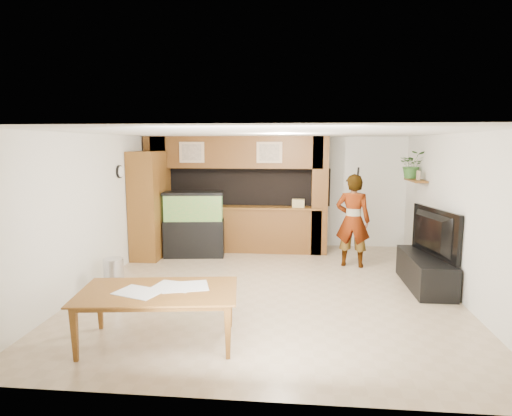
# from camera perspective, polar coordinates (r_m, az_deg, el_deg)

# --- Properties ---
(floor) EXTENTS (6.50, 6.50, 0.00)m
(floor) POSITION_cam_1_polar(r_m,az_deg,el_deg) (7.40, 1.76, -10.62)
(floor) COLOR tan
(floor) RESTS_ON ground
(ceiling) EXTENTS (6.50, 6.50, 0.00)m
(ceiling) POSITION_cam_1_polar(r_m,az_deg,el_deg) (7.00, 1.85, 9.94)
(ceiling) COLOR white
(ceiling) RESTS_ON wall_back
(wall_back) EXTENTS (6.00, 0.00, 6.00)m
(wall_back) POSITION_cam_1_polar(r_m,az_deg,el_deg) (10.30, 2.96, 2.21)
(wall_back) COLOR silver
(wall_back) RESTS_ON floor
(wall_left) EXTENTS (0.00, 6.50, 6.50)m
(wall_left) POSITION_cam_1_polar(r_m,az_deg,el_deg) (7.86, -20.58, -0.26)
(wall_left) COLOR silver
(wall_left) RESTS_ON floor
(wall_right) EXTENTS (0.00, 6.50, 6.50)m
(wall_right) POSITION_cam_1_polar(r_m,az_deg,el_deg) (7.52, 25.28, -0.92)
(wall_right) COLOR silver
(wall_right) RESTS_ON floor
(partition) EXTENTS (4.20, 0.99, 2.60)m
(partition) POSITION_cam_1_polar(r_m,az_deg,el_deg) (9.78, -2.76, 1.96)
(partition) COLOR brown
(partition) RESTS_ON floor
(wall_clock) EXTENTS (0.05, 0.25, 0.25)m
(wall_clock) POSITION_cam_1_polar(r_m,az_deg,el_deg) (8.69, -17.70, 4.64)
(wall_clock) COLOR black
(wall_clock) RESTS_ON wall_left
(wall_shelf) EXTENTS (0.25, 0.90, 0.04)m
(wall_shelf) POSITION_cam_1_polar(r_m,az_deg,el_deg) (9.28, 20.52, 3.48)
(wall_shelf) COLOR brown
(wall_shelf) RESTS_ON wall_right
(pantry_cabinet) EXTENTS (0.57, 0.93, 2.28)m
(pantry_cabinet) POSITION_cam_1_polar(r_m,az_deg,el_deg) (9.38, -14.18, 0.36)
(pantry_cabinet) COLOR brown
(pantry_cabinet) RESTS_ON floor
(trash_can) EXTENTS (0.32, 0.32, 0.59)m
(trash_can) POSITION_cam_1_polar(r_m,az_deg,el_deg) (7.42, -18.42, -8.62)
(trash_can) COLOR #B2B2B7
(trash_can) RESTS_ON floor
(aquarium) EXTENTS (1.28, 0.48, 1.42)m
(aquarium) POSITION_cam_1_polar(r_m,az_deg,el_deg) (9.36, -8.26, -2.26)
(aquarium) COLOR black
(aquarium) RESTS_ON floor
(tv_stand) EXTENTS (0.60, 1.63, 0.54)m
(tv_stand) POSITION_cam_1_polar(r_m,az_deg,el_deg) (7.93, 21.60, -7.86)
(tv_stand) COLOR black
(tv_stand) RESTS_ON floor
(television) EXTENTS (0.49, 1.42, 0.81)m
(television) POSITION_cam_1_polar(r_m,az_deg,el_deg) (7.77, 21.88, -3.06)
(television) COLOR black
(television) RESTS_ON tv_stand
(photo_frame) EXTENTS (0.04, 0.14, 0.18)m
(photo_frame) POSITION_cam_1_polar(r_m,az_deg,el_deg) (9.10, 20.83, 4.09)
(photo_frame) COLOR tan
(photo_frame) RESTS_ON wall_shelf
(potted_plant) EXTENTS (0.55, 0.49, 0.57)m
(potted_plant) POSITION_cam_1_polar(r_m,az_deg,el_deg) (9.45, 20.11, 5.44)
(potted_plant) COLOR #2E5A24
(potted_plant) RESTS_ON wall_shelf
(person) EXTENTS (0.76, 0.58, 1.85)m
(person) POSITION_cam_1_polar(r_m,az_deg,el_deg) (8.69, 12.78, -1.64)
(person) COLOR #998454
(person) RESTS_ON floor
(microphone) EXTENTS (0.04, 0.11, 0.17)m
(microphone) POSITION_cam_1_polar(r_m,az_deg,el_deg) (8.42, 13.47, 4.73)
(microphone) COLOR black
(microphone) RESTS_ON person
(dining_table) EXTENTS (2.02, 1.30, 0.67)m
(dining_table) POSITION_cam_1_polar(r_m,az_deg,el_deg) (5.49, -12.88, -14.09)
(dining_table) COLOR brown
(dining_table) RESTS_ON floor
(newspaper_a) EXTENTS (0.66, 0.55, 0.01)m
(newspaper_a) POSITION_cam_1_polar(r_m,az_deg,el_deg) (5.47, -9.44, -10.29)
(newspaper_a) COLOR silver
(newspaper_a) RESTS_ON dining_table
(newspaper_b) EXTENTS (0.62, 0.54, 0.01)m
(newspaper_b) POSITION_cam_1_polar(r_m,az_deg,el_deg) (5.39, -15.42, -10.77)
(newspaper_b) COLOR silver
(newspaper_b) RESTS_ON dining_table
(newspaper_c) EXTENTS (0.56, 0.46, 0.01)m
(newspaper_c) POSITION_cam_1_polar(r_m,az_deg,el_deg) (5.51, -10.83, -10.19)
(newspaper_c) COLOR silver
(newspaper_c) RESTS_ON dining_table
(counter_box) EXTENTS (0.28, 0.20, 0.18)m
(counter_box) POSITION_cam_1_polar(r_m,az_deg,el_deg) (9.52, 5.68, 0.64)
(counter_box) COLOR tan
(counter_box) RESTS_ON partition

